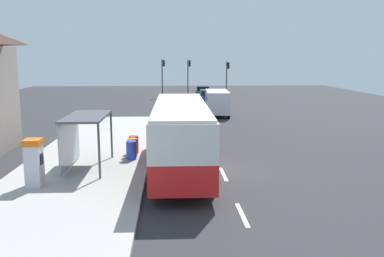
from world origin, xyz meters
name	(u,v)px	position (x,y,z in m)	size (l,w,h in m)	color
ground_plane	(197,124)	(0.00, 14.00, -0.02)	(56.00, 92.00, 0.04)	#2D2D30
sidewalk_platform	(91,159)	(-6.40, 2.00, 0.09)	(6.20, 30.00, 0.18)	#ADAAA3
lane_stripe_seg_0	(242,215)	(0.25, -6.00, 0.01)	(0.16, 2.20, 0.01)	silver
lane_stripe_seg_1	(223,174)	(0.25, -1.00, 0.01)	(0.16, 2.20, 0.01)	silver
lane_stripe_seg_2	(212,150)	(0.25, 4.00, 0.01)	(0.16, 2.20, 0.01)	silver
lane_stripe_seg_3	(205,135)	(0.25, 9.00, 0.01)	(0.16, 2.20, 0.01)	silver
lane_stripe_seg_4	(200,123)	(0.25, 14.00, 0.01)	(0.16, 2.20, 0.01)	silver
lane_stripe_seg_5	(196,115)	(0.25, 19.00, 0.01)	(0.16, 2.20, 0.01)	silver
lane_stripe_seg_6	(193,109)	(0.25, 24.00, 0.01)	(0.16, 2.20, 0.01)	silver
lane_stripe_seg_7	(191,103)	(0.25, 29.00, 0.01)	(0.16, 2.20, 0.01)	silver
bus	(180,132)	(-1.71, -0.08, 1.84)	(2.64, 11.04, 3.21)	red
white_van	(217,101)	(2.20, 18.64, 1.34)	(2.25, 5.29, 2.30)	silver
sedan_near	(207,96)	(2.30, 30.23, 0.79)	(1.88, 4.42, 1.52)	navy
sedan_far	(203,91)	(2.30, 36.95, 0.79)	(1.99, 4.47, 1.52)	#195933
ticket_machine	(34,162)	(-7.71, -2.86, 1.17)	(0.66, 0.76, 1.94)	silver
recycling_bin_blue	(131,150)	(-4.20, 1.41, 0.66)	(0.52, 0.52, 0.95)	blue
recycling_bin_orange	(133,147)	(-4.20, 2.11, 0.66)	(0.52, 0.52, 0.95)	orange
recycling_bin_red	(134,145)	(-4.20, 2.81, 0.66)	(0.52, 0.52, 0.95)	red
traffic_light_near_side	(227,74)	(5.50, 35.69, 3.20)	(0.49, 0.28, 4.80)	#2D2D2D
traffic_light_far_side	(163,72)	(-3.10, 36.49, 3.39)	(0.49, 0.28, 5.10)	#2D2D2D
traffic_light_median	(189,72)	(0.40, 37.29, 3.36)	(0.49, 0.28, 5.06)	#2D2D2D
bus_shelter	(80,128)	(-6.41, -0.05, 2.10)	(1.80, 4.00, 2.50)	#4C4C51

